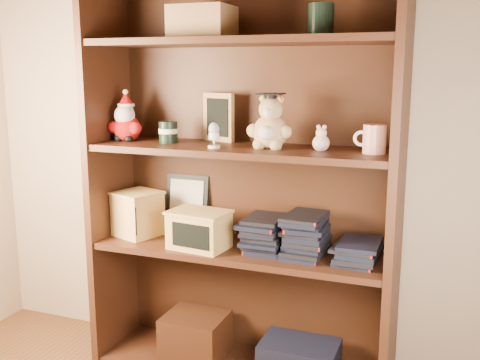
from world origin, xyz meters
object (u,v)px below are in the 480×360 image
Objects in this scene: grad_teddy_bear at (270,127)px; treats_box at (138,213)px; bookcase at (244,188)px; teacher_mug at (374,139)px.

treats_box is (-0.58, 0.01, -0.38)m from grad_teddy_bear.
bookcase is at bearing 155.33° from grad_teddy_bear.
treats_box is at bearing -179.95° from teacher_mug.
teacher_mug is (0.50, -0.05, 0.22)m from bookcase.
bookcase is at bearing 174.22° from teacher_mug.
grad_teddy_bear reaches higher than treats_box.
bookcase is 14.02× the size of teacher_mug.
bookcase is 7.36× the size of treats_box.
bookcase is 0.48m from treats_box.
treats_box is (-0.46, -0.05, -0.13)m from bookcase.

